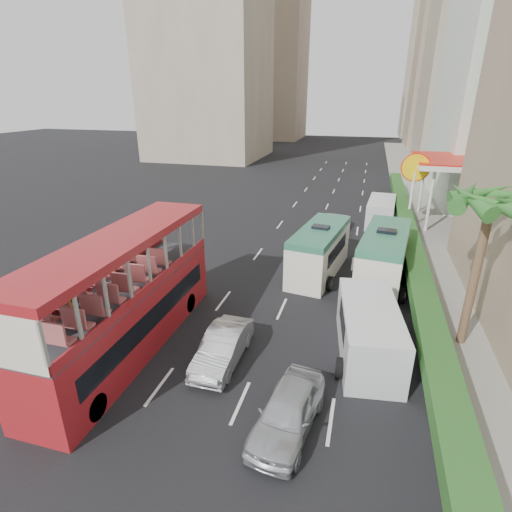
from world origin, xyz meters
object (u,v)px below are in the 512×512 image
(minibus_far, at_px, (383,258))
(panel_van_near, at_px, (369,331))
(van_asset, at_px, (331,232))
(palm_tree, at_px, (475,275))
(double_decker_bus, at_px, (125,295))
(minibus_near, at_px, (319,251))
(car_silver_lane_a, at_px, (223,361))
(shell_station, at_px, (452,192))
(panel_van_far, at_px, (381,212))
(car_silver_lane_b, at_px, (287,428))

(minibus_far, distance_m, panel_van_near, 7.53)
(van_asset, height_order, panel_van_near, panel_van_near)
(palm_tree, bearing_deg, minibus_far, 120.05)
(palm_tree, bearing_deg, panel_van_near, -155.51)
(double_decker_bus, distance_m, minibus_near, 12.13)
(car_silver_lane_a, distance_m, shell_station, 25.90)
(panel_van_near, bearing_deg, double_decker_bus, -175.13)
(car_silver_lane_a, bearing_deg, shell_station, 63.42)
(panel_van_near, bearing_deg, minibus_far, 77.30)
(minibus_near, relative_size, panel_van_far, 1.24)
(car_silver_lane_a, height_order, shell_station, shell_station)
(van_asset, distance_m, panel_van_near, 16.21)
(minibus_near, bearing_deg, shell_station, 63.51)
(car_silver_lane_a, relative_size, van_asset, 0.86)
(car_silver_lane_b, distance_m, panel_van_far, 24.53)
(van_asset, distance_m, palm_tree, 16.08)
(car_silver_lane_a, xyz_separation_m, minibus_near, (2.61, 9.88, 1.44))
(car_silver_lane_b, bearing_deg, minibus_near, 100.82)
(minibus_near, distance_m, palm_tree, 9.41)
(car_silver_lane_b, relative_size, minibus_near, 0.64)
(panel_van_far, xyz_separation_m, palm_tree, (3.27, -17.62, 2.33))
(minibus_far, height_order, panel_van_near, minibus_far)
(panel_van_far, height_order, shell_station, shell_station)
(double_decker_bus, distance_m, shell_station, 28.02)
(minibus_near, xyz_separation_m, panel_van_near, (3.06, -7.78, -0.34))
(van_asset, relative_size, panel_van_near, 0.86)
(minibus_near, xyz_separation_m, minibus_far, (3.71, -0.29, 0.09))
(minibus_near, bearing_deg, van_asset, 98.68)
(minibus_far, relative_size, shell_station, 0.86)
(van_asset, bearing_deg, panel_van_near, -73.51)
(double_decker_bus, height_order, panel_van_far, double_decker_bus)
(minibus_near, distance_m, panel_van_far, 12.22)
(panel_van_near, distance_m, shell_station, 21.75)
(minibus_far, distance_m, panel_van_far, 11.93)
(minibus_near, xyz_separation_m, shell_station, (9.20, 13.01, 1.31))
(palm_tree, distance_m, shell_station, 19.14)
(double_decker_bus, xyz_separation_m, car_silver_lane_a, (4.19, 0.11, -2.53))
(car_silver_lane_a, height_order, panel_van_near, panel_van_near)
(double_decker_bus, distance_m, van_asset, 19.49)
(palm_tree, bearing_deg, shell_station, 83.40)
(minibus_far, distance_m, shell_station, 14.45)
(palm_tree, bearing_deg, van_asset, 116.39)
(double_decker_bus, bearing_deg, car_silver_lane_a, 1.51)
(shell_station, bearing_deg, minibus_near, -125.26)
(van_asset, height_order, minibus_far, minibus_far)
(van_asset, xyz_separation_m, shell_station, (9.19, 4.91, 2.75))
(double_decker_bus, height_order, car_silver_lane_b, double_decker_bus)
(car_silver_lane_b, height_order, panel_van_near, panel_van_near)
(car_silver_lane_b, bearing_deg, panel_van_near, 71.74)
(car_silver_lane_b, relative_size, panel_van_far, 0.80)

